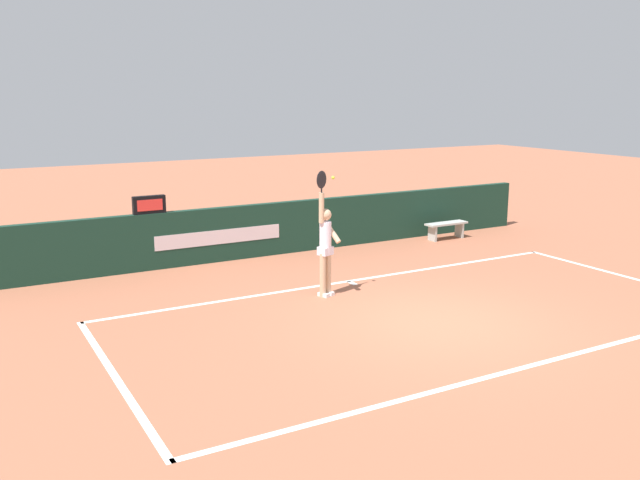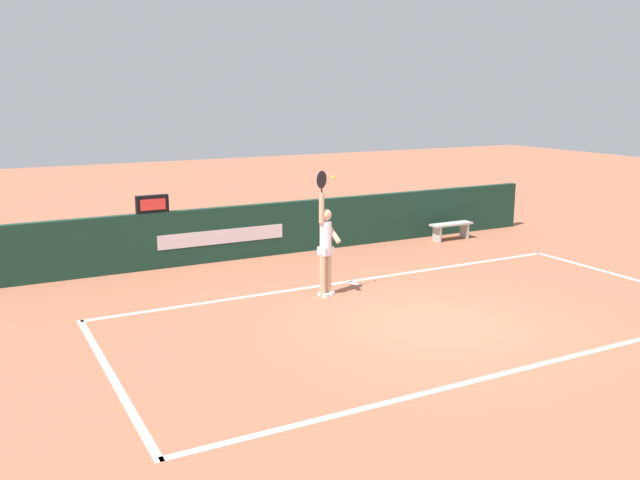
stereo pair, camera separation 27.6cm
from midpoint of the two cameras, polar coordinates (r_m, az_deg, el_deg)
ground_plane at (r=12.17m, az=10.31°, el=-6.81°), size 60.00×60.00×0.00m
court_lines at (r=12.46m, az=9.19°, el=-6.29°), size 11.07×5.32×0.00m
back_wall at (r=16.93m, az=-2.19°, el=1.06°), size 14.76×0.20×1.29m
speed_display at (r=15.63m, az=-13.37°, el=2.94°), size 0.72×0.15×0.40m
tennis_player at (r=13.24m, az=1.07°, el=-0.37°), size 0.50×0.45×2.49m
tennis_ball at (r=13.14m, az=1.73°, el=5.24°), size 0.07×0.07×0.07m
courtside_bench_near at (r=18.83m, az=11.33°, el=1.04°), size 1.24×0.37×0.46m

